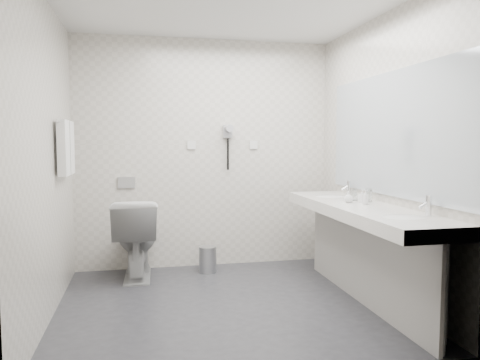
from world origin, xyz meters
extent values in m
plane|color=#26262B|center=(0.00, 0.00, 0.00)|extent=(2.80, 2.80, 0.00)
plane|color=silver|center=(0.00, 0.00, 2.50)|extent=(2.80, 2.80, 0.00)
plane|color=beige|center=(0.00, 1.30, 1.25)|extent=(2.80, 0.00, 2.80)
plane|color=beige|center=(0.00, -1.30, 1.25)|extent=(2.80, 0.00, 2.80)
plane|color=beige|center=(-1.40, 0.00, 1.25)|extent=(0.00, 2.60, 2.60)
plane|color=beige|center=(1.40, 0.00, 1.25)|extent=(0.00, 2.60, 2.60)
cube|color=silver|center=(1.12, -0.20, 0.80)|extent=(0.55, 2.20, 0.10)
cube|color=gray|center=(1.15, -0.20, 0.38)|extent=(0.03, 2.15, 0.75)
cylinder|color=silver|center=(1.18, -1.24, 0.38)|extent=(0.06, 0.06, 0.75)
cylinder|color=silver|center=(1.18, 0.84, 0.38)|extent=(0.06, 0.06, 0.75)
cube|color=#B2BCC6|center=(1.39, -0.20, 1.45)|extent=(0.02, 2.20, 1.05)
ellipsoid|color=silver|center=(1.12, -0.85, 0.83)|extent=(0.40, 0.31, 0.05)
ellipsoid|color=silver|center=(1.12, 0.45, 0.83)|extent=(0.40, 0.31, 0.05)
cylinder|color=silver|center=(1.32, -0.85, 0.92)|extent=(0.04, 0.04, 0.15)
cylinder|color=silver|center=(1.32, 0.45, 0.92)|extent=(0.04, 0.04, 0.15)
imported|color=beige|center=(1.21, -0.05, 0.91)|extent=(0.06, 0.06, 0.11)
imported|color=beige|center=(1.09, -0.04, 0.90)|extent=(0.09, 0.09, 0.10)
imported|color=beige|center=(1.17, -0.19, 0.91)|extent=(0.05, 0.05, 0.12)
cylinder|color=silver|center=(1.29, -0.01, 0.91)|extent=(0.07, 0.07, 0.11)
cylinder|color=silver|center=(1.21, 0.10, 0.90)|extent=(0.06, 0.06, 0.10)
imported|color=silver|center=(-0.76, 0.99, 0.40)|extent=(0.48, 0.81, 0.81)
cube|color=#B2B5BA|center=(-0.85, 1.29, 0.95)|extent=(0.18, 0.02, 0.12)
cylinder|color=#B2B5BA|center=(-0.02, 1.00, 0.13)|extent=(0.23, 0.23, 0.26)
cylinder|color=#B2B5BA|center=(-0.02, 1.00, 0.27)|extent=(0.19, 0.19, 0.02)
cylinder|color=silver|center=(-1.35, 0.55, 1.55)|extent=(0.02, 0.62, 0.02)
cube|color=silver|center=(-1.34, 0.41, 1.33)|extent=(0.07, 0.24, 0.48)
cube|color=silver|center=(-1.34, 0.69, 1.33)|extent=(0.07, 0.24, 0.48)
cube|color=#949399|center=(0.25, 1.27, 1.50)|extent=(0.10, 0.04, 0.14)
cylinder|color=#949399|center=(0.25, 1.20, 1.53)|extent=(0.08, 0.14, 0.08)
cylinder|color=black|center=(0.25, 1.26, 1.25)|extent=(0.02, 0.02, 0.35)
cube|color=silver|center=(-0.15, 1.29, 1.35)|extent=(0.09, 0.02, 0.09)
cube|color=silver|center=(0.55, 1.29, 1.35)|extent=(0.09, 0.02, 0.09)
camera|label=1|loc=(-0.69, -3.77, 1.37)|focal=34.51mm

